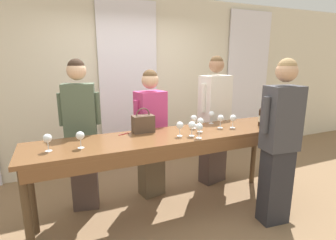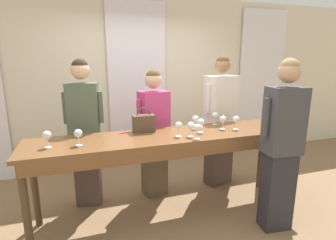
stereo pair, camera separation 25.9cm
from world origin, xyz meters
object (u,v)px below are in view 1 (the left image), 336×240
tasting_bar (171,145)px  wine_glass_back_mid (192,126)px  wine_glass_center_left (211,114)px  wine_glass_front_mid (233,118)px  host_pouring (280,141)px  guest_olive_jacket (81,132)px  guest_pink_top (151,132)px  wine_glass_front_right (200,122)px  wine_glass_near_host (180,126)px  wine_glass_center_mid (221,119)px  guest_cream_sweater (214,120)px  wine_bottle (262,116)px  wine_glass_back_left (80,136)px  wine_glass_back_right (47,139)px  wine_glass_front_left (199,127)px  wine_glass_center_right (194,119)px  handbag (143,123)px

tasting_bar → wine_glass_back_mid: wine_glass_back_mid is taller
tasting_bar → wine_glass_center_left: (0.69, 0.28, 0.23)m
wine_glass_front_mid → host_pouring: host_pouring is taller
guest_olive_jacket → guest_pink_top: size_ratio=1.08×
wine_glass_front_right → wine_glass_near_host: 0.30m
wine_glass_center_mid → guest_cream_sweater: (0.27, 0.53, -0.16)m
wine_bottle → wine_glass_back_mid: wine_bottle is taller
wine_glass_back_left → guest_pink_top: bearing=33.9°
wine_glass_back_right → guest_pink_top: size_ratio=0.10×
wine_glass_center_mid → wine_glass_back_left: bearing=-176.8°
guest_cream_sweater → wine_bottle: bearing=-66.8°
wine_glass_front_left → wine_glass_center_mid: size_ratio=1.00×
tasting_bar → wine_glass_back_left: wine_glass_back_left is taller
wine_bottle → wine_glass_back_mid: (-1.02, -0.05, -0.00)m
wine_glass_front_left → wine_glass_center_mid: 0.52m
wine_bottle → wine_glass_front_right: 0.85m
tasting_bar → wine_glass_back_left: 0.98m
wine_glass_front_left → tasting_bar: bearing=134.8°
wine_glass_center_right → wine_glass_near_host: size_ratio=1.00×
wine_glass_front_left → wine_glass_center_right: 0.40m
wine_glass_front_left → handbag: bearing=135.4°
guest_olive_jacket → host_pouring: bearing=-30.9°
wine_bottle → wine_glass_back_left: (-2.16, 0.02, -0.00)m
wine_glass_center_left → guest_cream_sweater: size_ratio=0.09×
tasting_bar → wine_glass_center_mid: (0.67, 0.04, 0.23)m
wine_glass_center_left → guest_cream_sweater: bearing=49.9°
wine_glass_front_left → wine_glass_center_left: same height
wine_glass_back_right → wine_glass_near_host: size_ratio=1.00×
wine_glass_front_mid → wine_glass_back_right: (-2.04, -0.00, 0.00)m
guest_olive_jacket → guest_pink_top: 0.86m
guest_olive_jacket → wine_glass_back_mid: bearing=-32.5°
wine_glass_back_right → guest_cream_sweater: bearing=15.2°
wine_glass_front_left → wine_glass_center_right: size_ratio=1.00×
wine_bottle → wine_glass_front_right: bearing=176.1°
wine_bottle → wine_glass_front_mid: 0.40m
wine_glass_front_mid → host_pouring: bearing=-70.3°
wine_bottle → wine_glass_front_left: size_ratio=2.06×
guest_cream_sweater → wine_glass_near_host: bearing=-143.6°
wine_glass_front_left → wine_glass_back_right: (-1.45, 0.20, 0.00)m
guest_olive_jacket → wine_glass_back_left: bearing=-95.8°
wine_glass_center_left → host_pouring: host_pouring is taller
tasting_bar → guest_pink_top: (-0.03, 0.57, -0.00)m
wine_glass_center_left → wine_glass_center_mid: same height
handbag → guest_pink_top: bearing=57.7°
wine_glass_back_mid → tasting_bar: bearing=147.8°
guest_cream_sweater → host_pouring: 1.14m
wine_glass_front_mid → guest_olive_jacket: bearing=161.0°
wine_glass_front_mid → wine_glass_center_right: 0.48m
wine_bottle → host_pouring: size_ratio=0.19×
tasting_bar → wine_glass_back_left: bearing=-177.1°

